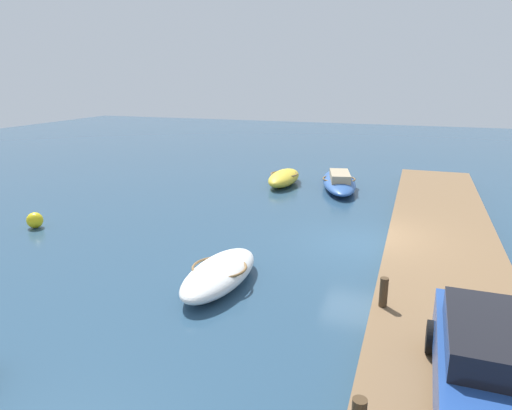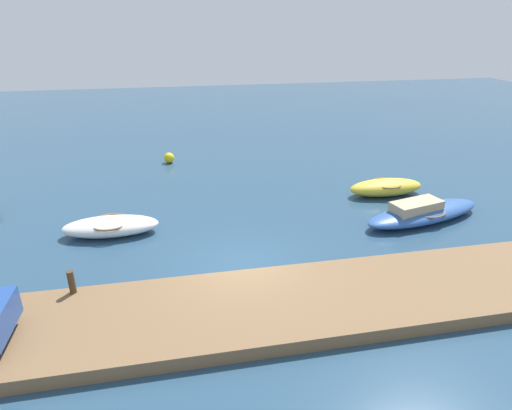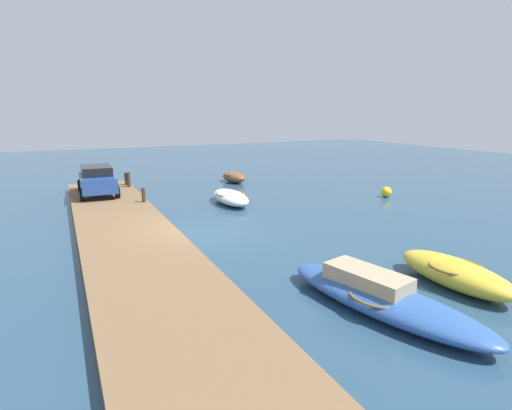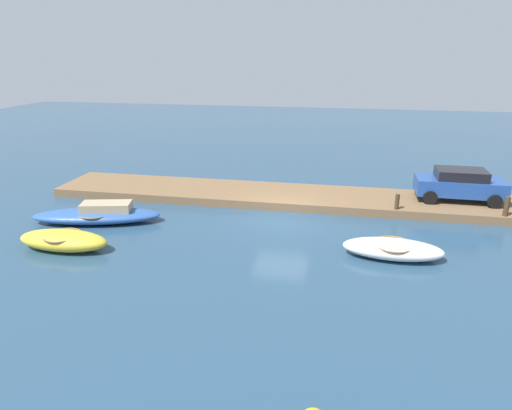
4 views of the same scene
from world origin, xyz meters
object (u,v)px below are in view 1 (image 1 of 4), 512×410
object	(u,v)px
motorboat_blue	(339,181)
rowboat_yellow	(284,178)
rowboat_white	(220,273)
mooring_post_mid_east	(384,292)
parked_car	(493,365)
marker_buoy	(35,220)

from	to	relation	value
motorboat_blue	rowboat_yellow	world-z (taller)	motorboat_blue
rowboat_white	mooring_post_mid_east	size ratio (longest dim) A/B	5.17
rowboat_yellow	parked_car	world-z (taller)	parked_car
parked_car	marker_buoy	xyz separation A→B (m)	(5.85, 14.85, -0.92)
rowboat_white	parked_car	world-z (taller)	parked_car
parked_car	marker_buoy	distance (m)	15.98
parked_car	mooring_post_mid_east	bearing A→B (deg)	32.36
motorboat_blue	mooring_post_mid_east	size ratio (longest dim) A/B	8.23
marker_buoy	parked_car	bearing A→B (deg)	-111.49
rowboat_yellow	rowboat_white	xyz separation A→B (m)	(-12.30, -1.69, -0.04)
motorboat_blue	mooring_post_mid_east	xyz separation A→B (m)	(-13.05, -3.19, 0.39)
mooring_post_mid_east	marker_buoy	distance (m)	13.31
rowboat_yellow	rowboat_white	world-z (taller)	rowboat_yellow
mooring_post_mid_east	rowboat_yellow	bearing A→B (deg)	25.24
rowboat_white	marker_buoy	distance (m)	8.92
rowboat_yellow	mooring_post_mid_east	xyz separation A→B (m)	(-12.85, -6.06, 0.37)
motorboat_blue	rowboat_white	size ratio (longest dim) A/B	1.59
marker_buoy	rowboat_yellow	bearing A→B (deg)	-34.70
mooring_post_mid_east	marker_buoy	bearing A→B (deg)	77.67
motorboat_blue	marker_buoy	world-z (taller)	motorboat_blue
mooring_post_mid_east	parked_car	world-z (taller)	parked_car
motorboat_blue	rowboat_white	xyz separation A→B (m)	(-12.50, 1.18, -0.01)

